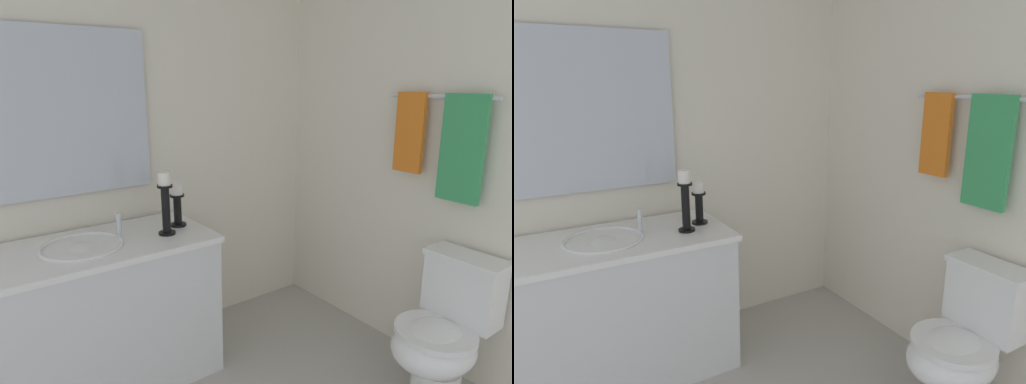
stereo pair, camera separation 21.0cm
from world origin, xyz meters
The scene contains 11 objects.
wall_back centered at (0.00, 1.48, 1.23)m, with size 2.51×0.04×2.45m, color silver.
wall_left centered at (-1.25, 0.00, 1.23)m, with size 0.04×2.97×2.45m, color silver.
vanity_cabinet centered at (-0.93, -0.20, 0.40)m, with size 0.58×1.30×0.80m.
sink_basin centered at (-0.93, -0.20, 0.76)m, with size 0.40×0.40×0.24m.
mirror centered at (-1.21, -0.20, 1.43)m, with size 0.02×0.98×0.86m, color silver.
candle_holder_tall centered at (-0.95, 0.33, 0.93)m, with size 0.09×0.09×0.24m.
candle_holder_short centered at (-0.86, 0.22, 0.98)m, with size 0.09×0.09×0.34m.
toilet centered at (0.19, 1.20, 0.37)m, with size 0.39×0.54×0.75m.
towel_bar centered at (-0.09, 1.42, 1.51)m, with size 0.02×0.02×0.61m, color silver.
towel_near_vanity centered at (-0.24, 1.41, 1.32)m, with size 0.17×0.03×0.43m, color orange.
towel_center centered at (0.07, 1.41, 1.26)m, with size 0.22×0.03×0.54m, color #389E59.
Camera 2 is at (1.34, -0.54, 1.60)m, focal length 31.07 mm.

